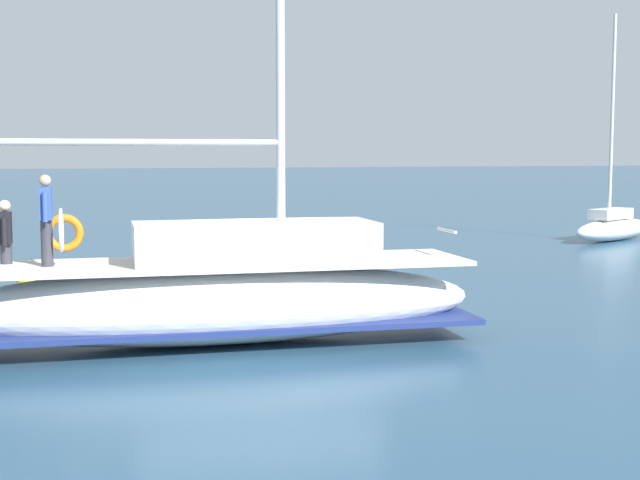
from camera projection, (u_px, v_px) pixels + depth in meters
ground_plane at (257, 324)px, 17.79m from camera, size 400.00×400.00×0.00m
main_sailboat at (220, 292)px, 15.92m from camera, size 3.50×9.81×13.93m
moored_cutter_left at (613, 226)px, 34.89m from camera, size 3.35×5.43×8.74m
mooring_buoy at (32, 283)px, 21.99m from camera, size 0.71×0.71×0.95m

